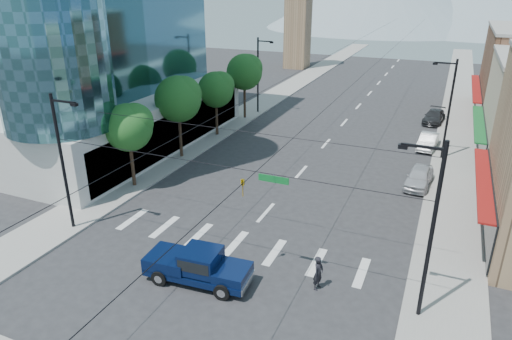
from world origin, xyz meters
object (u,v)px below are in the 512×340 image
object	(u,v)px
pickup_truck	(197,265)
pedestrian	(318,273)
parked_car_near	(419,177)
parked_car_far	(434,117)
parked_car_mid	(428,141)

from	to	relation	value
pickup_truck	pedestrian	bearing A→B (deg)	13.53
parked_car_near	parked_car_far	distance (m)	19.03
parked_car_near	parked_car_far	size ratio (longest dim) A/B	0.92
parked_car_mid	pickup_truck	bearing A→B (deg)	-104.41
pedestrian	parked_car_mid	bearing A→B (deg)	4.49
pedestrian	pickup_truck	bearing A→B (deg)	120.40
pedestrian	parked_car_mid	xyz separation A→B (m)	(3.69, 25.33, -0.24)
pedestrian	parked_car_near	size ratio (longest dim) A/B	0.42
pickup_truck	parked_car_near	distance (m)	20.23
pickup_truck	parked_car_far	distance (m)	38.00
pedestrian	parked_car_near	world-z (taller)	pedestrian
parked_car_mid	parked_car_far	distance (m)	9.45
parked_car_near	parked_car_mid	world-z (taller)	parked_car_near
pedestrian	parked_car_far	size ratio (longest dim) A/B	0.39
pedestrian	parked_car_near	distance (m)	16.17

